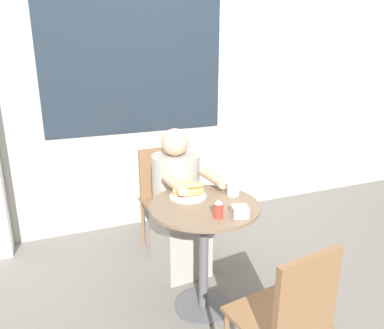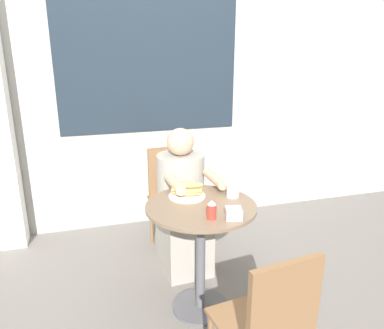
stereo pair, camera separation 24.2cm
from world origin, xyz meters
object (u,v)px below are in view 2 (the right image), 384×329
seated_diner (183,210)px  drink_cup (233,191)px  cafe_table (201,234)px  empty_chair_across (271,322)px  sandwich_on_plate (187,190)px  condiment_bottle (212,210)px  diner_chair (171,189)px

seated_diner → drink_cup: bearing=111.8°
cafe_table → empty_chair_across: (0.07, -0.81, -0.03)m
sandwich_on_plate → condiment_bottle: bearing=-81.7°
diner_chair → condiment_bottle: diner_chair is taller
drink_cup → seated_diner: bearing=114.9°
empty_chair_across → condiment_bottle: (-0.07, 0.61, 0.28)m
sandwich_on_plate → diner_chair: bearing=85.3°
seated_diner → drink_cup: seated_diner is taller
empty_chair_across → sandwich_on_plate: bearing=89.2°
sandwich_on_plate → empty_chair_across: bearing=-82.9°
cafe_table → sandwich_on_plate: size_ratio=3.14×
diner_chair → empty_chair_across: bearing=88.9°
seated_diner → drink_cup: (0.22, -0.47, 0.32)m
sandwich_on_plate → drink_cup: 0.30m
cafe_table → seated_diner: (0.02, 0.54, -0.07)m
seated_diner → condiment_bottle: seated_diner is taller
diner_chair → seated_diner: seated_diner is taller
sandwich_on_plate → seated_diner: bearing=79.9°
cafe_table → drink_cup: 0.35m
condiment_bottle → cafe_table: bearing=91.1°
seated_diner → sandwich_on_plate: size_ratio=4.66×
sandwich_on_plate → drink_cup: (0.28, -0.08, -0.00)m
drink_cup → condiment_bottle: bearing=-131.0°
empty_chair_across → sandwich_on_plate: empty_chair_across is taller
cafe_table → condiment_bottle: size_ratio=6.81×
cafe_table → condiment_bottle: (0.00, -0.20, 0.26)m
cafe_table → condiment_bottle: condiment_bottle is taller
drink_cup → cafe_table: bearing=-163.6°
empty_chair_across → cafe_table: bearing=87.2°
seated_diner → condiment_bottle: (-0.02, -0.73, 0.33)m
seated_diner → cafe_table: bearing=84.7°
seated_diner → sandwich_on_plate: bearing=76.8°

